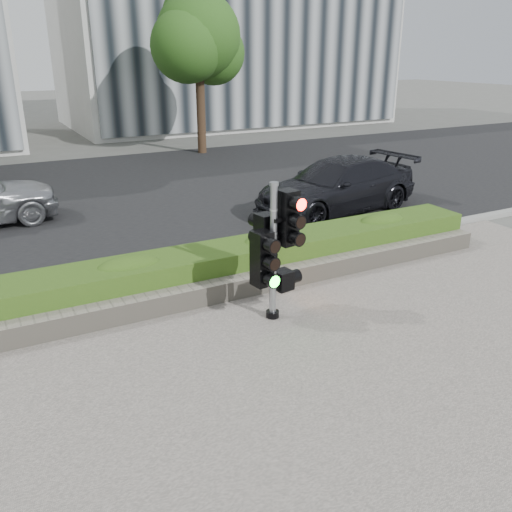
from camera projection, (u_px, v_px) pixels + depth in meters
name	position (u px, v px, depth m)	size (l,w,h in m)	color
ground	(266.00, 354.00, 7.67)	(120.00, 120.00, 0.00)	#51514C
sidewalk	(383.00, 464.00, 5.60)	(16.00, 11.00, 0.03)	#9E9389
road	(102.00, 197.00, 15.93)	(60.00, 13.00, 0.02)	black
curb	(185.00, 275.00, 10.25)	(60.00, 0.25, 0.12)	gray
stone_wall	(212.00, 292.00, 9.17)	(12.00, 0.32, 0.34)	gray
hedge	(197.00, 270.00, 9.65)	(12.00, 1.00, 0.68)	#5C8A2A
building_right	(223.00, 15.00, 31.03)	(18.00, 10.00, 12.00)	#B7B7B2
tree_right	(198.00, 39.00, 21.34)	(4.10, 3.58, 6.53)	black
traffic_signal	(274.00, 245.00, 8.29)	(0.79, 0.62, 2.20)	black
car_dark	(337.00, 186.00, 14.27)	(1.92, 4.73, 1.37)	black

